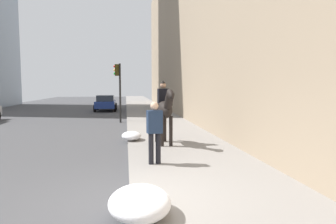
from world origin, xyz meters
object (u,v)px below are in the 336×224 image
Objects in this scene: car_near_lane at (106,103)px; traffic_light_near_curb at (118,83)px; mounted_horse_near at (164,109)px; pedestrian_greeting at (155,129)px.

traffic_light_near_curb is at bearing -171.33° from car_near_lane.
mounted_horse_near is 0.56× the size of car_near_lane.
car_near_lane is at bearing -175.78° from mounted_horse_near.
pedestrian_greeting is 19.90m from car_near_lane.
traffic_light_near_curb is at bearing -173.38° from mounted_horse_near.
mounted_horse_near is at bearing -169.28° from car_near_lane.
pedestrian_greeting reaches higher than car_near_lane.
pedestrian_greeting is 10.66m from traffic_light_near_curb.
pedestrian_greeting is at bearing -19.04° from mounted_horse_near.
car_near_lane is at bearing -0.96° from pedestrian_greeting.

